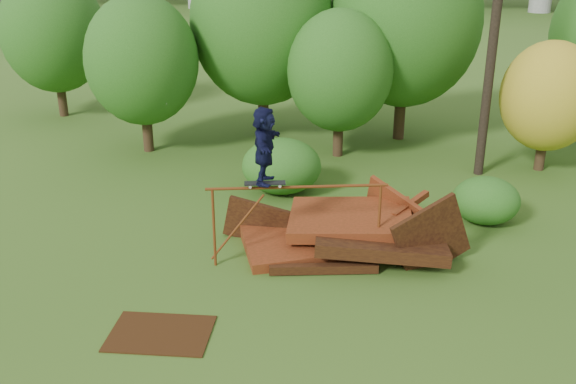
# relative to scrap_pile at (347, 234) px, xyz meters

# --- Properties ---
(ground) EXTENTS (240.00, 240.00, 0.00)m
(ground) POSITION_rel_scrap_pile_xyz_m (-0.51, -2.51, -0.42)
(ground) COLOR #2D5116
(ground) RESTS_ON ground
(scrap_pile) EXTENTS (5.83, 3.25, 2.03)m
(scrap_pile) POSITION_rel_scrap_pile_xyz_m (0.00, 0.00, 0.00)
(scrap_pile) COLOR #4E250D
(scrap_pile) RESTS_ON ground
(grind_rail) EXTENTS (3.87, 0.82, 1.85)m
(grind_rail) POSITION_rel_scrap_pile_xyz_m (-1.08, -0.74, 0.99)
(grind_rail) COLOR #65300F
(grind_rail) RESTS_ON ground
(skateboard) EXTENTS (0.91, 0.40, 0.09)m
(skateboard) POSITION_rel_scrap_pile_xyz_m (-1.76, -0.88, 1.50)
(skateboard) COLOR black
(skateboard) RESTS_ON grind_rail
(skater) EXTENTS (0.50, 1.53, 1.65)m
(skater) POSITION_rel_scrap_pile_xyz_m (-1.76, -0.88, 2.34)
(skater) COLOR black
(skater) RESTS_ON skateboard
(flat_plate) EXTENTS (1.89, 1.38, 0.03)m
(flat_plate) POSITION_rel_scrap_pile_xyz_m (-3.25, -3.86, -0.40)
(flat_plate) COLOR #341C0B
(flat_plate) RESTS_ON ground
(tree_0) EXTENTS (3.72, 3.72, 5.25)m
(tree_0) POSITION_rel_scrap_pile_xyz_m (-7.08, 6.88, 2.68)
(tree_0) COLOR black
(tree_0) RESTS_ON ground
(tree_1) EXTENTS (5.03, 5.03, 7.00)m
(tree_1) POSITION_rel_scrap_pile_xyz_m (-3.44, 9.19, 3.69)
(tree_1) COLOR black
(tree_1) RESTS_ON ground
(tree_2) EXTENTS (3.43, 3.43, 4.83)m
(tree_2) POSITION_rel_scrap_pile_xyz_m (-0.59, 7.16, 2.44)
(tree_2) COLOR black
(tree_2) RESTS_ON ground
(tree_3) EXTENTS (5.20, 5.20, 7.22)m
(tree_3) POSITION_rel_scrap_pile_xyz_m (1.52, 9.47, 3.80)
(tree_3) COLOR black
(tree_3) RESTS_ON ground
(tree_4) EXTENTS (2.92, 2.92, 4.03)m
(tree_4) POSITION_rel_scrap_pile_xyz_m (5.81, 6.51, 1.93)
(tree_4) COLOR black
(tree_4) RESTS_ON ground
(tree_6) EXTENTS (4.11, 4.11, 5.75)m
(tree_6) POSITION_rel_scrap_pile_xyz_m (-12.14, 11.09, 2.96)
(tree_6) COLOR black
(tree_6) RESTS_ON ground
(shrub_left) EXTENTS (2.27, 2.09, 1.57)m
(shrub_left) POSITION_rel_scrap_pile_xyz_m (-2.01, 3.56, 0.37)
(shrub_left) COLOR #1E4F15
(shrub_left) RESTS_ON ground
(shrub_right) EXTENTS (1.70, 1.56, 1.20)m
(shrub_right) POSITION_rel_scrap_pile_xyz_m (3.43, 2.07, 0.19)
(shrub_right) COLOR #1E4F15
(shrub_right) RESTS_ON ground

